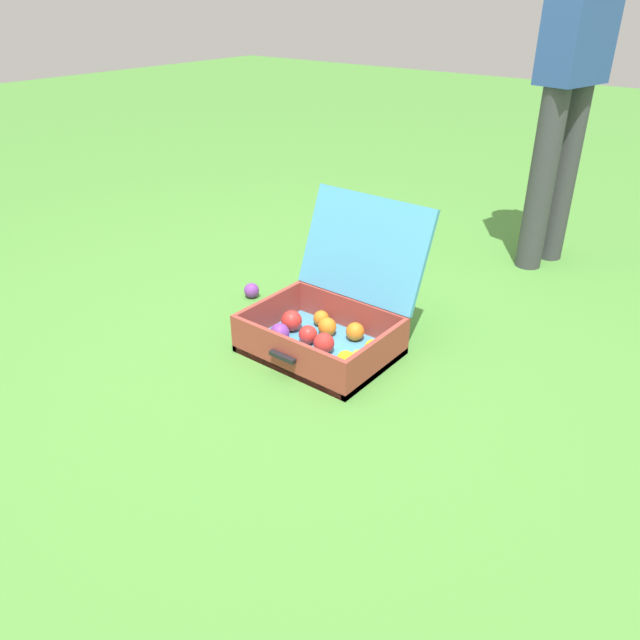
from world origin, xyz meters
The scene contains 4 objects.
ground_plane centered at (0.00, 0.00, 0.00)m, with size 16.00×16.00×0.00m, color #4C8C38.
open_suitcase centered at (0.04, 0.10, 0.12)m, with size 0.53×0.58×0.53m.
stray_ball_on_grass centered at (-0.48, 0.22, 0.03)m, with size 0.07×0.07×0.07m, color purple.
bystander_person centered at (0.36, 1.41, 0.95)m, with size 0.25×0.35×1.65m.
Camera 1 is at (1.28, -1.53, 1.22)m, focal length 34.74 mm.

